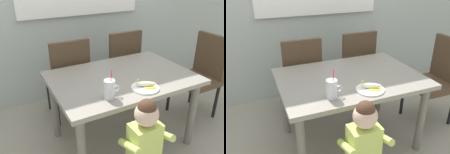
% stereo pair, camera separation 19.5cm
% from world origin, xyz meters
% --- Properties ---
extents(ground_plane, '(24.00, 24.00, 0.00)m').
position_xyz_m(ground_plane, '(0.00, 0.00, 0.00)').
color(ground_plane, '#9E9384').
extents(dining_table, '(1.29, 0.90, 0.73)m').
position_xyz_m(dining_table, '(0.00, 0.00, 0.62)').
color(dining_table, gray).
rests_on(dining_table, ground).
extents(dining_chair_left, '(0.44, 0.44, 0.96)m').
position_xyz_m(dining_chair_left, '(-0.31, 0.65, 0.54)').
color(dining_chair_left, '#4C3826').
rests_on(dining_chair_left, ground).
extents(dining_chair_right, '(0.44, 0.45, 0.96)m').
position_xyz_m(dining_chair_right, '(0.38, 0.69, 0.54)').
color(dining_chair_right, '#4C3826').
rests_on(dining_chair_right, ground).
extents(dining_chair_far, '(0.44, 0.44, 0.96)m').
position_xyz_m(dining_chair_far, '(1.07, 0.01, 0.54)').
color(dining_chair_far, '#4C3826').
rests_on(dining_chair_far, ground).
extents(toddler_standing, '(0.33, 0.24, 0.84)m').
position_xyz_m(toddler_standing, '(-0.17, -0.61, 0.53)').
color(toddler_standing, '#3F4760').
rests_on(toddler_standing, ground).
extents(milk_cup, '(0.13, 0.08, 0.25)m').
position_xyz_m(milk_cup, '(-0.29, -0.30, 0.79)').
color(milk_cup, silver).
rests_on(milk_cup, dining_table).
extents(snack_plate, '(0.23, 0.23, 0.01)m').
position_xyz_m(snack_plate, '(0.04, -0.30, 0.73)').
color(snack_plate, white).
rests_on(snack_plate, dining_table).
extents(peeled_banana, '(0.17, 0.14, 0.07)m').
position_xyz_m(peeled_banana, '(0.06, -0.29, 0.76)').
color(peeled_banana, '#F4EAC6').
rests_on(peeled_banana, snack_plate).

